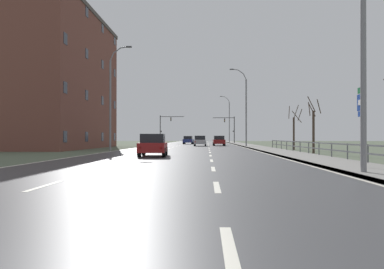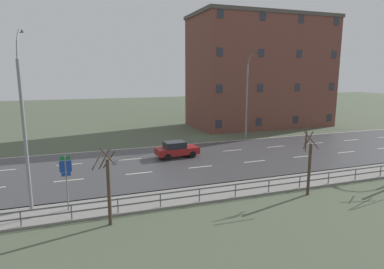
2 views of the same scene
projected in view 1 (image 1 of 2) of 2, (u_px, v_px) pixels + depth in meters
The scene contains 18 objects.
ground_plane at pixel (192, 147), 50.22m from camera, with size 160.00×160.00×0.12m.
road_asphalt_strip at pixel (195, 145), 62.21m from camera, with size 14.00×120.00×0.03m.
sidewalk_right at pixel (244, 145), 61.87m from camera, with size 3.00×120.00×0.12m.
guardrail at pixel (319, 146), 25.01m from camera, with size 0.07×35.52×1.00m.
street_lamp_foreground at pixel (358, 28), 12.76m from camera, with size 2.77×0.24×10.70m.
street_lamp_midground at pixel (245, 108), 50.62m from camera, with size 2.40×0.24×11.01m.
street_lamp_distant at pixel (229, 120), 88.49m from camera, with size 2.39×0.24×11.48m.
street_lamp_left_bank at pixel (112, 99), 36.09m from camera, with size 2.26×0.24×10.49m.
highway_sign at pixel (361, 116), 14.77m from camera, with size 0.09×0.68×3.43m.
traffic_signal_right at pixel (230, 126), 76.52m from camera, with size 4.65×0.36×5.73m.
traffic_signal_left at pixel (165, 125), 77.16m from camera, with size 5.18×0.36×6.01m.
car_near_left at pixel (200, 141), 54.51m from camera, with size 1.84×4.10×1.57m.
car_distant at pixel (219, 141), 56.56m from camera, with size 1.92×4.14×1.57m.
car_far_right at pixel (153, 145), 24.96m from camera, with size 2.03×4.20×1.57m.
car_near_right at pixel (188, 140), 69.67m from camera, with size 1.99×4.18×1.57m.
brick_building at pixel (53, 80), 43.62m from camera, with size 10.55×21.13×16.48m.
bare_tree_mid at pixel (313, 128), 29.86m from camera, with size 1.17×1.09×4.75m.
bare_tree_far at pixel (294, 130), 38.31m from camera, with size 1.37×1.51×4.79m.
Camera 1 is at (2.07, -2.19, 1.34)m, focal length 33.76 mm.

